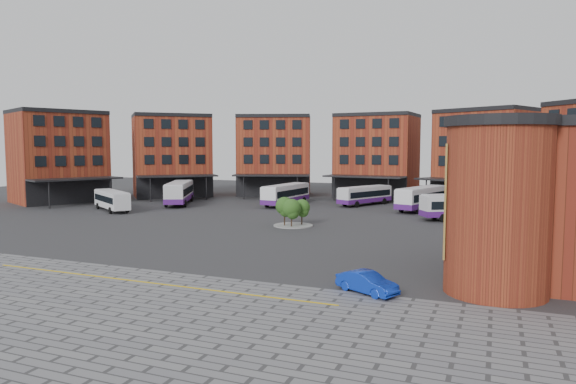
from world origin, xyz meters
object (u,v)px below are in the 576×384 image
at_px(bus_b, 179,192).
at_px(bus_d, 365,195).
at_px(blue_car, 367,282).
at_px(tree_island, 292,210).
at_px(bus_f, 467,206).
at_px(bus_c, 286,194).
at_px(bus_a, 112,199).
at_px(bus_e, 423,198).

xyz_separation_m(bus_b, bus_d, (26.76, 9.66, -0.32)).
bearing_deg(bus_d, bus_b, -134.42).
relative_size(bus_b, blue_car, 3.08).
bearing_deg(tree_island, bus_f, 35.79).
bearing_deg(bus_b, bus_c, -8.05).
xyz_separation_m(tree_island, bus_f, (17.65, 12.72, -0.20)).
xyz_separation_m(bus_a, bus_b, (4.07, 10.34, 0.23)).
relative_size(bus_b, bus_d, 1.20).
distance_m(bus_a, bus_b, 11.12).
height_order(tree_island, bus_b, bus_b).
distance_m(tree_island, bus_b, 28.13).
distance_m(bus_f, blue_car, 35.44).
distance_m(bus_e, blue_car, 43.10).
distance_m(bus_b, bus_c, 16.48).
bearing_deg(tree_island, bus_e, 60.83).
xyz_separation_m(bus_c, bus_f, (26.27, -6.41, -0.01)).
xyz_separation_m(bus_a, bus_c, (19.77, 15.35, 0.07)).
xyz_separation_m(bus_b, blue_car, (38.13, -36.62, -1.22)).
xyz_separation_m(bus_f, blue_car, (-3.85, -35.21, -1.05)).
height_order(bus_b, bus_f, bus_b).
bearing_deg(tree_island, bus_c, 114.26).
bearing_deg(blue_car, bus_f, 20.25).
xyz_separation_m(bus_c, bus_d, (11.06, 4.65, -0.16)).
height_order(bus_a, bus_d, bus_d).
relative_size(tree_island, bus_b, 0.36).
distance_m(bus_a, bus_f, 46.90).
bearing_deg(bus_a, tree_island, -64.24).
bearing_deg(bus_d, bus_c, -131.46).
bearing_deg(bus_d, bus_a, -121.29).
height_order(bus_d, bus_e, bus_e).
xyz_separation_m(bus_d, blue_car, (11.37, -46.28, -0.90)).
bearing_deg(bus_d, blue_car, -50.47).
xyz_separation_m(bus_b, bus_f, (41.97, -1.40, -0.17)).
height_order(bus_d, bus_f, bus_f).
height_order(tree_island, bus_c, tree_island).
bearing_deg(bus_c, bus_b, -157.27).
xyz_separation_m(tree_island, bus_c, (-8.62, 19.14, -0.19)).
height_order(bus_a, blue_car, bus_a).
distance_m(bus_c, bus_f, 27.04).
relative_size(bus_a, blue_car, 2.37).
xyz_separation_m(bus_a, bus_f, (46.04, 8.94, 0.06)).
bearing_deg(bus_c, tree_island, -60.71).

